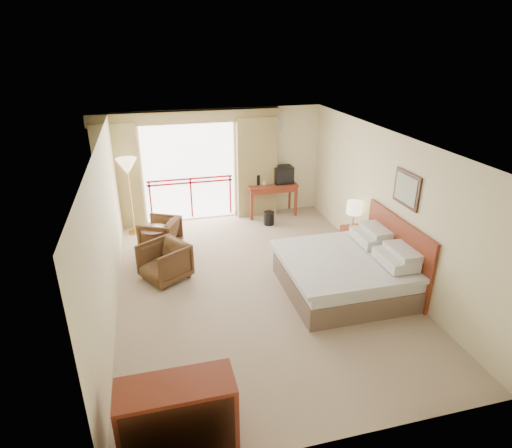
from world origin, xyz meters
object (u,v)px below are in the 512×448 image
object	(u,v)px
tv	(283,175)
wastebasket	(269,218)
nightstand	(352,241)
side_table	(155,237)
dresser	(178,415)
armchair_far	(162,248)
bed	(347,272)
table_lamp	(354,208)
floor_lamp	(127,169)
desk	(271,190)
armchair_near	(166,278)

from	to	relation	value
tv	wastebasket	xyz separation A→B (m)	(-0.54, -0.63, -0.88)
nightstand	tv	world-z (taller)	tv
side_table	dresser	size ratio (longest dim) A/B	0.47
tv	armchair_far	distance (m)	3.59
bed	side_table	size ratio (longest dim) A/B	3.55
table_lamp	floor_lamp	world-z (taller)	floor_lamp
nightstand	floor_lamp	distance (m)	5.15
wastebasket	floor_lamp	size ratio (longest dim) A/B	0.18
side_table	floor_lamp	xyz separation A→B (m)	(-0.45, 1.28, 1.13)
desk	armchair_far	xyz separation A→B (m)	(-2.87, -1.38, -0.64)
wastebasket	side_table	distance (m)	2.92
tv	armchair_far	xyz separation A→B (m)	(-3.17, -1.32, -1.04)
desk	nightstand	bearing A→B (deg)	-73.03
armchair_near	floor_lamp	xyz separation A→B (m)	(-0.59, 2.31, 1.54)
tv	dresser	xyz separation A→B (m)	(-3.22, -6.35, -0.61)
bed	floor_lamp	bearing A→B (deg)	136.47
table_lamp	desk	distance (m)	2.79
tv	floor_lamp	distance (m)	3.78
dresser	desk	bearing A→B (deg)	70.16
desk	floor_lamp	xyz separation A→B (m)	(-3.44, -0.39, 0.90)
nightstand	floor_lamp	bearing A→B (deg)	155.06
table_lamp	side_table	world-z (taller)	table_lamp
bed	nightstand	world-z (taller)	bed
tv	armchair_far	bearing A→B (deg)	-146.45
nightstand	armchair_near	size ratio (longest dim) A/B	0.72
wastebasket	floor_lamp	world-z (taller)	floor_lamp
bed	nightstand	distance (m)	1.52
bed	floor_lamp	xyz separation A→B (m)	(-3.71, 3.53, 1.16)
floor_lamp	wastebasket	bearing A→B (deg)	-5.44
wastebasket	nightstand	bearing A→B (deg)	-56.17
table_lamp	dresser	size ratio (longest dim) A/B	0.44
armchair_far	floor_lamp	xyz separation A→B (m)	(-0.57, 0.99, 1.54)
desk	tv	world-z (taller)	tv
table_lamp	armchair_far	distance (m)	4.21
wastebasket	bed	bearing A→B (deg)	-80.87
desk	tv	xyz separation A→B (m)	(0.30, -0.06, 0.40)
nightstand	dresser	bearing A→B (deg)	-134.73
wastebasket	tv	bearing A→B (deg)	49.57
armchair_near	nightstand	bearing A→B (deg)	59.22
table_lamp	armchair_far	size ratio (longest dim) A/B	0.74
wastebasket	armchair_far	bearing A→B (deg)	-165.44
desk	tv	distance (m)	0.50
tv	wastebasket	distance (m)	1.21
nightstand	armchair_far	world-z (taller)	nightstand
tv	dresser	distance (m)	7.15
floor_lamp	dresser	distance (m)	6.15
desk	dresser	distance (m)	7.05
desk	armchair_near	xyz separation A→B (m)	(-2.85, -2.70, -0.64)
armchair_far	side_table	size ratio (longest dim) A/B	1.27
table_lamp	wastebasket	xyz separation A→B (m)	(-1.28, 1.86, -0.84)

